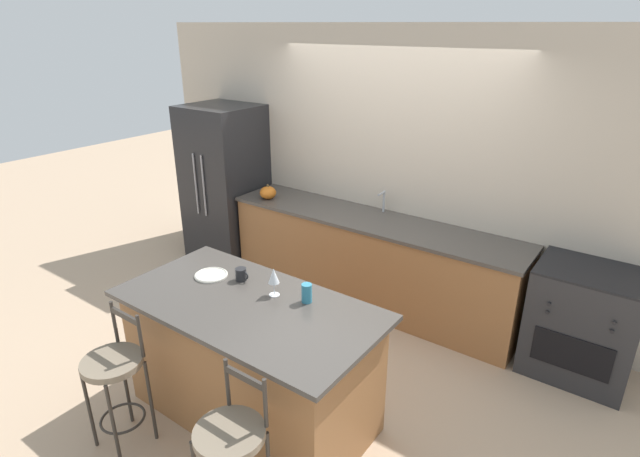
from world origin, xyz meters
TOP-DOWN VIEW (x-y plane):
  - ground_plane at (0.00, 0.00)m, footprint 18.00×18.00m
  - wall_back at (0.00, 0.71)m, footprint 6.00×0.07m
  - back_counter at (0.00, 0.38)m, footprint 3.07×0.69m
  - sink_faucet at (0.00, 0.59)m, footprint 0.02×0.13m
  - kitchen_island at (0.14, -1.54)m, footprint 1.85×0.95m
  - refrigerator at (-1.96, 0.31)m, footprint 0.81×0.78m
  - oven_range at (1.97, 0.38)m, footprint 0.79×0.64m
  - bar_stool_near at (-0.38, -2.26)m, footprint 0.39×0.39m
  - bar_stool_far at (0.67, -2.25)m, footprint 0.39×0.39m
  - dinner_plate at (-0.34, -1.42)m, footprint 0.25×0.25m
  - wine_glass at (0.22, -1.35)m, footprint 0.08×0.08m
  - coffee_mug at (-0.11, -1.33)m, footprint 0.11×0.08m
  - tumbler_cup at (0.46, -1.29)m, footprint 0.07×0.07m
  - pumpkin_decoration at (-1.22, 0.22)m, footprint 0.18×0.18m

SIDE VIEW (x-z plane):
  - ground_plane at x=0.00m, z-range 0.00..0.00m
  - back_counter at x=0.00m, z-range 0.00..0.92m
  - oven_range at x=1.97m, z-range 0.00..0.93m
  - kitchen_island at x=0.14m, z-range 0.00..0.95m
  - bar_stool_near at x=-0.38m, z-range 0.06..1.06m
  - bar_stool_far at x=0.67m, z-range 0.06..1.06m
  - refrigerator at x=-1.96m, z-range 0.00..1.85m
  - dinner_plate at x=-0.34m, z-range 0.94..0.96m
  - pumpkin_decoration at x=-1.22m, z-range 0.91..1.07m
  - coffee_mug at x=-0.11m, z-range 0.94..1.04m
  - tumbler_cup at x=0.46m, z-range 0.94..1.08m
  - sink_faucet at x=0.00m, z-range 0.95..1.17m
  - wine_glass at x=0.22m, z-range 0.99..1.19m
  - wall_back at x=0.00m, z-range 0.00..2.70m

